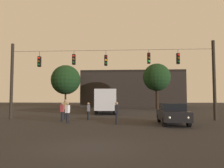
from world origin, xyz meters
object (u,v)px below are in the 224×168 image
object	(u,v)px
pedestrian_crossing_left	(67,111)
city_bus	(105,99)
pedestrian_crossing_center	(117,112)
car_near_right	(172,113)
pedestrian_crossing_right	(65,108)
tree_behind_building	(66,80)
pedestrian_trailing	(88,110)
pedestrian_near_bus	(62,111)
tree_left_silhouette	(157,77)
car_far_left	(106,105)

from	to	relation	value
pedestrian_crossing_left	city_bus	bearing A→B (deg)	83.43
pedestrian_crossing_left	pedestrian_crossing_center	distance (m)	3.85
car_near_right	pedestrian_crossing_right	xyz separation A→B (m)	(-9.04, 3.97, 0.22)
pedestrian_crossing_center	tree_behind_building	distance (m)	32.33
pedestrian_crossing_center	pedestrian_trailing	bearing A→B (deg)	128.29
pedestrian_near_bus	pedestrian_crossing_left	bearing A→B (deg)	-60.43
pedestrian_trailing	tree_behind_building	xyz separation A→B (m)	(-9.31, 26.29, 4.96)
pedestrian_crossing_right	pedestrian_near_bus	world-z (taller)	pedestrian_crossing_right
city_bus	pedestrian_crossing_left	size ratio (longest dim) A/B	7.08
pedestrian_crossing_left	tree_left_silhouette	bearing A→B (deg)	67.22
pedestrian_crossing_left	pedestrian_near_bus	distance (m)	1.71
pedestrian_near_bus	pedestrian_crossing_right	bearing A→B (deg)	99.29
tree_behind_building	pedestrian_crossing_right	bearing A→B (deg)	-74.63
car_far_left	tree_behind_building	distance (m)	11.44
city_bus	pedestrian_near_bus	size ratio (longest dim) A/B	7.19
city_bus	pedestrian_near_bus	xyz separation A→B (m)	(-2.44, -12.34, -1.00)
pedestrian_crossing_left	pedestrian_trailing	world-z (taller)	pedestrian_crossing_left
pedestrian_crossing_center	city_bus	bearing A→B (deg)	98.63
car_near_right	car_far_left	world-z (taller)	same
pedestrian_crossing_right	tree_left_silhouette	bearing A→B (deg)	60.81
pedestrian_near_bus	tree_behind_building	size ratio (longest dim) A/B	0.18
car_far_left	pedestrian_crossing_center	size ratio (longest dim) A/B	2.75
pedestrian_crossing_right	pedestrian_trailing	bearing A→B (deg)	-22.70
pedestrian_crossing_left	pedestrian_crossing_right	distance (m)	3.86
pedestrian_crossing_right	pedestrian_near_bus	xyz separation A→B (m)	(0.36, -2.18, -0.15)
pedestrian_crossing_center	pedestrian_trailing	size ratio (longest dim) A/B	1.06
tree_left_silhouette	tree_behind_building	distance (m)	18.83
city_bus	car_far_left	bearing A→B (deg)	94.87
car_near_right	pedestrian_trailing	distance (m)	7.33
pedestrian_near_bus	tree_behind_building	xyz separation A→B (m)	(-7.31, 27.48, 4.95)
pedestrian_crossing_left	pedestrian_trailing	bearing A→B (deg)	66.84
pedestrian_near_bus	tree_left_silhouette	bearing A→B (deg)	64.03
city_bus	tree_behind_building	xyz separation A→B (m)	(-9.75, 15.14, 3.95)
pedestrian_crossing_left	pedestrian_crossing_center	xyz separation A→B (m)	(3.79, -0.67, 0.03)
pedestrian_crossing_left	car_far_left	bearing A→B (deg)	88.22
tree_left_silhouette	car_near_right	bearing A→B (deg)	-94.81
pedestrian_crossing_center	pedestrian_near_bus	bearing A→B (deg)	155.08
car_far_left	pedestrian_crossing_right	size ratio (longest dim) A/B	2.50
city_bus	car_far_left	distance (m)	10.09
pedestrian_crossing_center	tree_left_silhouette	bearing A→B (deg)	75.92
city_bus	tree_left_silhouette	size ratio (longest dim) A/B	1.37
pedestrian_crossing_center	pedestrian_crossing_right	distance (m)	6.61
pedestrian_crossing_right	pedestrian_trailing	size ratio (longest dim) A/B	1.17
pedestrian_crossing_left	tree_left_silhouette	world-z (taller)	tree_left_silhouette
car_near_right	car_far_left	size ratio (longest dim) A/B	0.98
pedestrian_near_bus	pedestrian_trailing	distance (m)	2.32
car_near_right	car_far_left	xyz separation A→B (m)	(-7.10, 24.13, 0.00)
tree_left_silhouette	car_far_left	bearing A→B (deg)	177.45
pedestrian_near_bus	car_near_right	bearing A→B (deg)	-11.67
pedestrian_crossing_left	pedestrian_crossing_center	bearing A→B (deg)	-9.95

